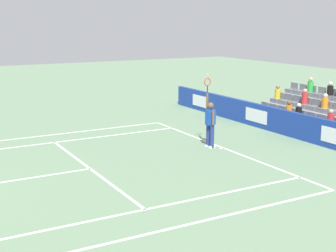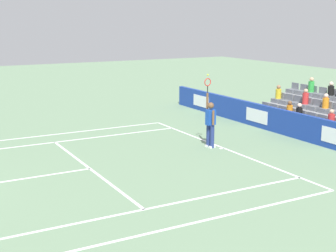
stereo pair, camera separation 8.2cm
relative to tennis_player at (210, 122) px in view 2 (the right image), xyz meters
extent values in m
cube|color=white|center=(-0.41, -0.38, -0.99)|extent=(10.97, 0.10, 0.01)
cube|color=white|center=(-0.41, 5.11, -0.99)|extent=(8.23, 0.10, 0.01)
cube|color=white|center=(3.71, 5.56, -0.99)|extent=(0.10, 11.89, 0.01)
cube|color=white|center=(-4.52, 5.56, -0.99)|extent=(0.10, 11.89, 0.01)
cube|color=white|center=(5.08, 5.56, -0.99)|extent=(0.10, 11.89, 0.01)
cube|color=white|center=(-5.89, 5.56, -0.99)|extent=(0.10, 11.89, 0.01)
cube|color=white|center=(-0.41, -0.28, -0.99)|extent=(0.10, 0.20, 0.01)
cube|color=#193899|center=(-0.41, -4.01, -0.45)|extent=(19.00, 0.20, 1.08)
cube|color=white|center=(1.97, -3.90, -0.45)|extent=(1.52, 0.01, 0.61)
cube|color=white|center=(6.72, -3.90, -0.45)|extent=(1.52, 0.01, 0.61)
cylinder|color=navy|center=(-0.13, -0.01, -0.54)|extent=(0.16, 0.16, 0.90)
cylinder|color=navy|center=(0.11, 0.01, -0.54)|extent=(0.16, 0.16, 0.90)
cube|color=white|center=(-0.13, -0.01, -0.95)|extent=(0.14, 0.27, 0.08)
cube|color=white|center=(0.11, 0.01, -0.95)|extent=(0.14, 0.27, 0.08)
cube|color=#1947B2|center=(-0.01, 0.00, 0.21)|extent=(0.25, 0.38, 0.60)
sphere|color=brown|center=(-0.01, 0.00, 0.67)|extent=(0.24, 0.24, 0.24)
cylinder|color=brown|center=(0.21, 0.02, 0.82)|extent=(0.09, 0.09, 0.62)
cylinder|color=brown|center=(-0.23, 0.03, 0.23)|extent=(0.09, 0.09, 0.56)
cylinder|color=black|center=(0.21, 0.02, 1.27)|extent=(0.04, 0.04, 0.28)
torus|color=red|center=(0.21, 0.02, 1.55)|extent=(0.06, 0.31, 0.31)
sphere|color=#D1E533|center=(0.21, 0.02, 1.83)|extent=(0.07, 0.07, 0.07)
cube|color=gray|center=(-0.41, -5.08, -0.78)|extent=(7.44, 0.95, 0.42)
cube|color=slate|center=(-1.34, -5.08, -0.47)|extent=(0.48, 0.44, 0.20)
cube|color=slate|center=(-1.34, -5.28, -0.22)|extent=(0.48, 0.04, 0.30)
cube|color=slate|center=(-0.72, -5.08, -0.47)|extent=(0.48, 0.44, 0.20)
cube|color=slate|center=(-0.72, -5.28, -0.22)|extent=(0.48, 0.04, 0.30)
cube|color=slate|center=(-0.10, -5.08, -0.47)|extent=(0.48, 0.44, 0.20)
cube|color=slate|center=(-0.10, -5.28, -0.22)|extent=(0.48, 0.04, 0.30)
cube|color=slate|center=(0.52, -5.08, -0.47)|extent=(0.48, 0.44, 0.20)
cube|color=slate|center=(0.52, -5.28, -0.22)|extent=(0.48, 0.04, 0.30)
cube|color=slate|center=(1.14, -5.08, -0.47)|extent=(0.48, 0.44, 0.20)
cube|color=slate|center=(1.14, -5.28, -0.22)|extent=(0.48, 0.04, 0.30)
cube|color=slate|center=(1.76, -5.08, -0.47)|extent=(0.48, 0.44, 0.20)
cube|color=slate|center=(1.76, -5.28, -0.22)|extent=(0.48, 0.04, 0.30)
cube|color=slate|center=(2.38, -5.08, -0.47)|extent=(0.48, 0.44, 0.20)
cube|color=slate|center=(2.38, -5.28, -0.22)|extent=(0.48, 0.04, 0.30)
cube|color=slate|center=(3.00, -5.08, -0.47)|extent=(0.48, 0.44, 0.20)
cube|color=slate|center=(3.00, -5.28, -0.22)|extent=(0.48, 0.04, 0.30)
cube|color=gray|center=(-0.41, -6.03, -0.57)|extent=(7.44, 0.95, 0.84)
cube|color=slate|center=(-0.72, -6.03, -0.05)|extent=(0.48, 0.44, 0.20)
cube|color=slate|center=(-0.10, -6.03, -0.05)|extent=(0.48, 0.44, 0.20)
cube|color=slate|center=(-0.10, -6.23, 0.20)|extent=(0.48, 0.04, 0.30)
cube|color=slate|center=(0.52, -6.03, -0.05)|extent=(0.48, 0.44, 0.20)
cube|color=slate|center=(0.52, -6.23, 0.20)|extent=(0.48, 0.04, 0.30)
cube|color=slate|center=(1.14, -6.03, -0.05)|extent=(0.48, 0.44, 0.20)
cube|color=slate|center=(1.14, -6.23, 0.20)|extent=(0.48, 0.04, 0.30)
cube|color=slate|center=(1.76, -6.03, -0.05)|extent=(0.48, 0.44, 0.20)
cube|color=slate|center=(1.76, -6.23, 0.20)|extent=(0.48, 0.04, 0.30)
cube|color=slate|center=(2.38, -6.03, -0.05)|extent=(0.48, 0.44, 0.20)
cube|color=slate|center=(2.38, -6.23, 0.20)|extent=(0.48, 0.04, 0.30)
cube|color=slate|center=(3.00, -6.03, -0.05)|extent=(0.48, 0.44, 0.20)
cube|color=slate|center=(3.00, -6.23, 0.20)|extent=(0.48, 0.04, 0.30)
cube|color=slate|center=(0.52, -6.98, 0.37)|extent=(0.48, 0.44, 0.20)
cube|color=slate|center=(0.52, -7.18, 0.62)|extent=(0.48, 0.04, 0.30)
cube|color=slate|center=(1.14, -6.98, 0.37)|extent=(0.48, 0.44, 0.20)
cube|color=slate|center=(1.14, -7.18, 0.62)|extent=(0.48, 0.04, 0.30)
cube|color=slate|center=(1.76, -6.98, 0.37)|extent=(0.48, 0.44, 0.20)
cube|color=slate|center=(1.76, -7.18, 0.62)|extent=(0.48, 0.04, 0.30)
cube|color=slate|center=(2.38, -6.98, 0.37)|extent=(0.48, 0.44, 0.20)
cube|color=slate|center=(2.38, -7.18, 0.62)|extent=(0.48, 0.04, 0.30)
cube|color=slate|center=(3.00, -6.98, 0.37)|extent=(0.48, 0.44, 0.20)
cube|color=slate|center=(3.00, -7.18, 0.62)|extent=(0.48, 0.04, 0.30)
cylinder|color=black|center=(0.52, -7.03, 0.69)|extent=(0.28, 0.28, 0.44)
sphere|color=beige|center=(0.52, -7.03, 1.01)|extent=(0.20, 0.20, 0.20)
cylinder|color=orange|center=(1.14, -5.13, -0.15)|extent=(0.28, 0.28, 0.44)
sphere|color=brown|center=(1.14, -5.13, 0.17)|extent=(0.20, 0.20, 0.20)
cylinder|color=green|center=(1.76, -7.03, 0.73)|extent=(0.28, 0.28, 0.52)
sphere|color=#D3A884|center=(1.76, -7.03, 1.09)|extent=(0.20, 0.20, 0.20)
cylinder|color=red|center=(-1.34, -5.13, -0.15)|extent=(0.28, 0.28, 0.45)
sphere|color=#D3A884|center=(-1.34, -5.13, 0.18)|extent=(0.20, 0.20, 0.20)
cylinder|color=orange|center=(-0.10, -6.08, 0.28)|extent=(0.28, 0.28, 0.46)
sphere|color=beige|center=(-0.10, -6.08, 0.61)|extent=(0.20, 0.20, 0.20)
cylinder|color=black|center=(0.52, -5.13, -0.16)|extent=(0.28, 0.28, 0.43)
sphere|color=beige|center=(0.52, -5.13, 0.16)|extent=(0.20, 0.20, 0.20)
cylinder|color=yellow|center=(3.00, -6.08, 0.29)|extent=(0.28, 0.28, 0.48)
sphere|color=#9E7251|center=(3.00, -6.08, 0.63)|extent=(0.20, 0.20, 0.20)
cylinder|color=red|center=(1.14, -6.08, 0.31)|extent=(0.28, 0.28, 0.52)
sphere|color=#D3A884|center=(1.14, -6.08, 0.67)|extent=(0.20, 0.20, 0.20)
camera|label=1|loc=(-15.31, 10.46, 3.89)|focal=52.01mm
camera|label=2|loc=(-15.35, 10.39, 3.89)|focal=52.01mm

